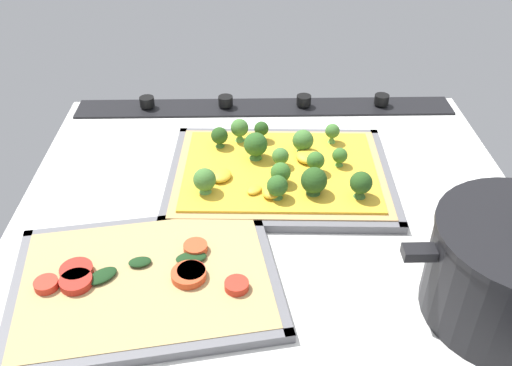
% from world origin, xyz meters
% --- Properties ---
extents(ground_plane, '(0.75, 0.70, 0.03)m').
position_xyz_m(ground_plane, '(0.00, 0.00, -0.01)').
color(ground_plane, silver).
extents(stove_control_panel, '(0.72, 0.07, 0.03)m').
position_xyz_m(stove_control_panel, '(0.00, -0.31, 0.01)').
color(stove_control_panel, black).
rests_on(stove_control_panel, ground_plane).
extents(baking_tray_front, '(0.36, 0.28, 0.01)m').
position_xyz_m(baking_tray_front, '(-0.02, -0.08, 0.00)').
color(baking_tray_front, slate).
rests_on(baking_tray_front, ground_plane).
extents(broccoli_pizza, '(0.33, 0.26, 0.06)m').
position_xyz_m(broccoli_pizza, '(-0.02, -0.07, 0.02)').
color(broccoli_pizza, tan).
rests_on(broccoli_pizza, baking_tray_front).
extents(baking_tray_back, '(0.36, 0.29, 0.01)m').
position_xyz_m(baking_tray_back, '(0.16, 0.15, 0.00)').
color(baking_tray_back, slate).
rests_on(baking_tray_back, ground_plane).
extents(veggie_pizza_back, '(0.33, 0.26, 0.02)m').
position_xyz_m(veggie_pizza_back, '(0.16, 0.15, 0.01)').
color(veggie_pizza_back, tan).
rests_on(veggie_pizza_back, baking_tray_back).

